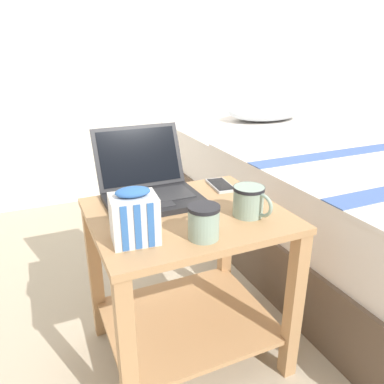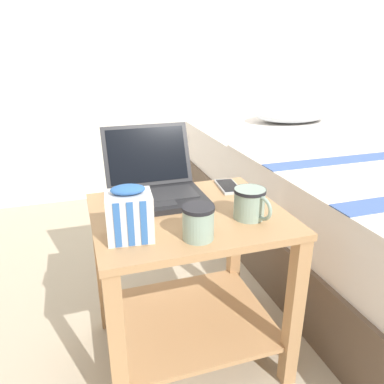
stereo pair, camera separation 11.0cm
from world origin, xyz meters
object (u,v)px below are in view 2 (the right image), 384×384
bed (365,196)px  cell_phone (228,186)px  laptop (155,184)px  mug_front_left (250,202)px  snack_bag (129,214)px  mug_front_right (199,220)px

bed → cell_phone: bearing=-161.3°
bed → laptop: laptop is taller
laptop → mug_front_left: 0.34m
laptop → snack_bag: 0.30m
mug_front_right → snack_bag: bearing=162.1°
bed → mug_front_left: 1.19m
cell_phone → laptop: bearing=180.0°
bed → mug_front_left: bearing=-149.7°
bed → mug_front_left: bed is taller
bed → laptop: (-1.22, -0.32, 0.32)m
bed → mug_front_right: size_ratio=17.98×
mug_front_right → cell_phone: bearing=55.2°
mug_front_left → snack_bag: snack_bag is taller
bed → mug_front_left: size_ratio=16.13×
laptop → snack_bag: size_ratio=2.08×
mug_front_left → mug_front_right: 0.20m
bed → cell_phone: bed is taller
bed → snack_bag: snack_bag is taller
snack_bag → cell_phone: snack_bag is taller
mug_front_left → mug_front_right: mug_front_right is taller
laptop → cell_phone: 0.28m
mug_front_right → cell_phone: 0.40m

